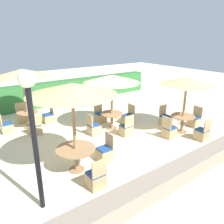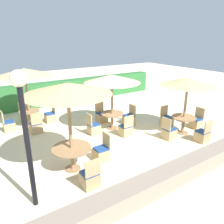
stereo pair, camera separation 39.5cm
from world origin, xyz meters
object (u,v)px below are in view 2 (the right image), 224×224
(patio_chair_front_right_west, at_px, (169,133))
(patio_chair_center_south, at_px, (126,130))
(patio_chair_front_left_south, at_px, (90,178))
(patio_chair_back_left_west, at_px, (9,125))
(parasol_front_right, at_px, (188,82))
(parasol_back_left, at_px, (24,72))
(parasol_front_left, at_px, (67,89))
(patio_chair_front_right_east, at_px, (196,122))
(patio_chair_front_right_south, at_px, (202,135))
(patio_chair_back_left_north, at_px, (25,115))
(patio_chair_center_east, at_px, (129,119))
(round_table_back_left, at_px, (30,115))
(patio_chair_center_west, at_px, (93,128))
(round_table_front_right, at_px, (184,121))
(parasol_center, at_px, (112,79))
(patio_chair_center_north, at_px, (101,116))
(patio_chair_back_left_south, at_px, (36,127))
(patio_chair_back_left_east, at_px, (50,117))
(patio_chair_front_right_north, at_px, (166,120))
(round_table_front_left, at_px, (72,152))
(patio_chair_front_left_east, at_px, (102,153))
(lamp_post, at_px, (23,115))
(round_table_center, at_px, (112,117))

(patio_chair_front_right_west, height_order, patio_chair_center_south, same)
(patio_chair_center_south, bearing_deg, patio_chair_front_left_south, -143.16)
(patio_chair_back_left_west, bearing_deg, parasol_front_right, 54.81)
(patio_chair_front_right_west, distance_m, parasol_back_left, 6.61)
(parasol_front_left, bearing_deg, patio_chair_front_right_east, -0.43)
(patio_chair_front_right_south, height_order, patio_chair_back_left_north, same)
(patio_chair_front_right_south, distance_m, patio_chair_center_east, 3.33)
(patio_chair_front_left_south, xyz_separation_m, round_table_back_left, (-0.25, 5.37, 0.30))
(round_table_back_left, bearing_deg, patio_chair_front_right_west, -45.84)
(parasol_front_left, distance_m, patio_chair_front_left_south, 2.54)
(patio_chair_front_right_west, height_order, patio_chair_center_west, same)
(round_table_front_right, xyz_separation_m, patio_chair_center_east, (-1.28, 2.11, -0.31))
(parasol_center, distance_m, patio_chair_center_north, 2.22)
(patio_chair_front_right_west, relative_size, patio_chair_back_left_north, 1.00)
(patio_chair_center_east, bearing_deg, patio_chair_center_north, 43.63)
(round_table_front_right, height_order, patio_chair_center_west, patio_chair_center_west)
(patio_chair_front_right_south, xyz_separation_m, patio_chair_back_left_north, (-5.28, 6.27, 0.00))
(patio_chair_front_right_west, distance_m, patio_chair_center_west, 3.13)
(parasol_front_right, relative_size, parasol_front_left, 0.88)
(patio_chair_back_left_south, bearing_deg, parasol_front_left, -87.22)
(round_table_back_left, bearing_deg, patio_chair_back_left_north, 92.44)
(patio_chair_back_left_north, distance_m, patio_chair_back_left_east, 1.31)
(patio_chair_front_right_north, distance_m, patio_chair_front_right_east, 1.31)
(patio_chair_front_right_south, relative_size, parasol_front_left, 0.34)
(parasol_back_left, distance_m, round_table_back_left, 1.93)
(round_table_front_left, distance_m, patio_chair_back_left_north, 5.22)
(round_table_front_left, relative_size, patio_chair_back_left_north, 1.29)
(patio_chair_center_north, distance_m, patio_chair_front_left_east, 3.53)
(round_table_front_right, xyz_separation_m, patio_chair_front_right_south, (-0.00, -0.97, -0.31))
(round_table_back_left, distance_m, patio_chair_back_left_south, 0.95)
(patio_chair_front_right_west, relative_size, patio_chair_front_left_south, 1.00)
(patio_chair_center_south, height_order, patio_chair_front_left_south, same)
(parasol_front_right, height_order, patio_chair_front_right_east, parasol_front_right)
(patio_chair_center_west, distance_m, parasol_back_left, 3.83)
(parasol_center, height_order, round_table_back_left, parasol_center)
(parasol_front_left, bearing_deg, patio_chair_back_left_north, 92.46)
(parasol_back_left, bearing_deg, parasol_front_left, -87.54)
(patio_chair_front_right_south, relative_size, patio_chair_back_left_west, 1.00)
(round_table_front_right, relative_size, patio_chair_front_right_west, 1.08)
(patio_chair_center_west, bearing_deg, patio_chair_center_south, 49.69)
(round_table_front_left, height_order, patio_chair_front_left_east, patio_chair_front_left_east)
(patio_chair_front_right_east, height_order, patio_chair_back_left_south, same)
(lamp_post, distance_m, round_table_front_right, 6.75)
(parasol_front_left, xyz_separation_m, parasol_back_left, (-0.19, 4.32, -0.08))
(round_table_center, height_order, patio_chair_center_south, patio_chair_center_south)
(patio_chair_center_east, relative_size, round_table_front_left, 0.78)
(lamp_post, bearing_deg, round_table_front_right, 7.13)
(round_table_front_left, distance_m, patio_chair_front_left_east, 1.10)
(parasol_center, distance_m, patio_chair_front_left_south, 4.57)
(patio_chair_front_left_east, bearing_deg, round_table_back_left, 15.77)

